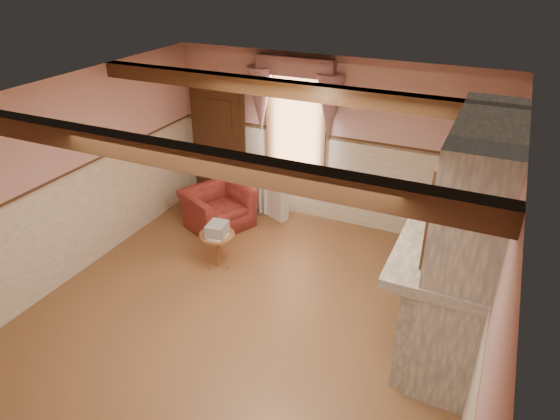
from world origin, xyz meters
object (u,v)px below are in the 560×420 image
at_px(side_table, 218,250).
at_px(oil_lamp, 459,207).
at_px(mantel_clock, 461,202).
at_px(radiator, 272,199).
at_px(bowl, 451,237).
at_px(armchair, 218,208).

relative_size(side_table, oil_lamp, 1.96).
height_order(side_table, mantel_clock, mantel_clock).
xyz_separation_m(radiator, mantel_clock, (3.17, -1.30, 1.22)).
bearing_deg(bowl, mantel_clock, 90.00).
bearing_deg(mantel_clock, armchair, 171.80).
xyz_separation_m(mantel_clock, oil_lamp, (0.00, -0.21, 0.04)).
bearing_deg(radiator, oil_lamp, -0.87).
bearing_deg(oil_lamp, bowl, -90.00).
relative_size(bowl, oil_lamp, 1.26).
relative_size(radiator, bowl, 1.99).
height_order(side_table, bowl, bowl).
distance_m(side_table, mantel_clock, 3.46).
bearing_deg(oil_lamp, mantel_clock, 90.00).
xyz_separation_m(side_table, mantel_clock, (3.19, 0.51, 1.25)).
height_order(radiator, mantel_clock, mantel_clock).
bearing_deg(oil_lamp, side_table, -174.79).
bearing_deg(bowl, side_table, 174.66).
bearing_deg(mantel_clock, side_table, -171.01).
bearing_deg(oil_lamp, radiator, 154.54).
bearing_deg(side_table, armchair, 121.40).
height_order(bowl, oil_lamp, oil_lamp).
xyz_separation_m(bowl, oil_lamp, (0.00, 0.59, 0.10)).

